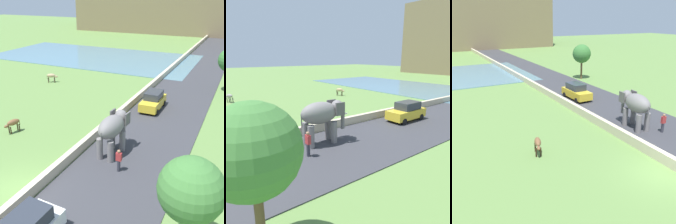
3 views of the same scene
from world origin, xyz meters
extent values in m
plane|color=#608442|center=(0.00, 0.00, 0.00)|extent=(220.00, 220.00, 0.00)
cube|color=#38383D|center=(5.00, 20.00, 0.03)|extent=(7.00, 120.00, 0.06)
cube|color=beige|center=(1.20, 18.00, 0.36)|extent=(0.40, 110.00, 0.73)
cube|color=slate|center=(-14.00, 35.16, 0.04)|extent=(36.00, 18.00, 0.08)
ellipsoid|color=slate|center=(3.42, 5.94, 2.24)|extent=(1.59, 2.79, 1.50)
cylinder|color=slate|center=(3.07, 6.84, 0.80)|extent=(0.44, 0.44, 1.60)
cylinder|color=slate|center=(3.91, 6.78, 0.80)|extent=(0.44, 0.44, 1.60)
cylinder|color=slate|center=(2.94, 5.09, 0.80)|extent=(0.44, 0.44, 1.60)
cylinder|color=slate|center=(3.78, 5.03, 0.80)|extent=(0.44, 0.44, 1.60)
ellipsoid|color=slate|center=(3.53, 7.35, 2.42)|extent=(1.06, 0.97, 1.10)
cube|color=#575454|center=(2.92, 7.26, 2.46)|extent=(0.17, 0.71, 0.90)
cube|color=#575454|center=(4.12, 7.17, 2.46)|extent=(0.17, 0.71, 0.90)
cylinder|color=slate|center=(3.56, 7.82, 1.54)|extent=(0.28, 0.28, 1.50)
cone|color=silver|center=(3.34, 7.77, 1.99)|extent=(0.16, 0.57, 0.17)
cone|color=silver|center=(3.77, 7.74, 1.99)|extent=(0.16, 0.57, 0.17)
cylinder|color=#575454|center=(3.33, 4.62, 1.89)|extent=(0.08, 0.08, 0.90)
cylinder|color=#33333D|center=(4.75, 4.26, 0.42)|extent=(0.22, 0.22, 0.85)
cube|color=#B73333|center=(4.75, 4.26, 1.13)|extent=(0.36, 0.22, 0.56)
sphere|color=#997051|center=(4.75, 4.26, 1.52)|extent=(0.22, 0.22, 0.22)
cube|color=gold|center=(3.42, 15.50, 0.70)|extent=(1.75, 4.02, 0.80)
cube|color=#2D333D|center=(3.42, 15.70, 1.45)|extent=(1.47, 2.22, 0.70)
cylinder|color=black|center=(4.25, 14.21, 0.30)|extent=(0.19, 0.60, 0.60)
cylinder|color=black|center=(2.63, 14.19, 0.30)|extent=(0.19, 0.60, 0.60)
cylinder|color=black|center=(4.22, 16.81, 0.30)|extent=(0.19, 0.60, 0.60)
cylinder|color=black|center=(2.60, 16.79, 0.30)|extent=(0.19, 0.60, 0.60)
cube|color=#2D333D|center=(3.43, -2.88, 1.45)|extent=(1.53, 2.25, 0.70)
cylinder|color=black|center=(2.67, -1.75, 0.30)|extent=(0.20, 0.61, 0.60)
ellipsoid|color=tan|center=(-11.24, 18.76, 0.90)|extent=(1.18, 0.90, 0.50)
cylinder|color=#493D2C|center=(-10.97, 19.07, 0.33)|extent=(0.10, 0.10, 0.65)
cylinder|color=#493D2C|center=(-10.83, 18.80, 0.33)|extent=(0.10, 0.10, 0.65)
cylinder|color=#493D2C|center=(-11.65, 18.71, 0.33)|extent=(0.10, 0.10, 0.65)
cylinder|color=#493D2C|center=(-11.51, 18.44, 0.33)|extent=(0.10, 0.10, 0.65)
ellipsoid|color=tan|center=(-10.68, 19.05, 0.75)|extent=(0.47, 0.40, 0.26)
cone|color=beige|center=(-10.72, 19.13, 0.92)|extent=(0.04, 0.04, 0.12)
cone|color=beige|center=(-10.64, 18.97, 0.92)|extent=(0.04, 0.04, 0.12)
cylinder|color=#493D2C|center=(-11.72, 18.51, 0.70)|extent=(0.04, 0.04, 0.45)
ellipsoid|color=brown|center=(-5.41, 5.75, 0.90)|extent=(0.75, 1.18, 0.50)
cylinder|color=#302014|center=(-5.38, 5.33, 0.33)|extent=(0.10, 0.10, 0.65)
cylinder|color=#302014|center=(-5.67, 5.42, 0.33)|extent=(0.10, 0.10, 0.65)
cylinder|color=#302014|center=(-5.15, 6.07, 0.33)|extent=(0.10, 0.10, 0.65)
cylinder|color=#302014|center=(-5.44, 6.16, 0.33)|extent=(0.10, 0.10, 0.65)
ellipsoid|color=brown|center=(-5.60, 5.14, 0.75)|extent=(0.35, 0.45, 0.26)
cone|color=beige|center=(-5.52, 5.12, 0.92)|extent=(0.04, 0.04, 0.12)
cone|color=beige|center=(-5.69, 5.17, 0.92)|extent=(0.04, 0.04, 0.12)
cylinder|color=#302014|center=(-5.25, 6.26, 0.70)|extent=(0.04, 0.04, 0.45)
sphere|color=#427A38|center=(9.87, -0.21, 3.47)|extent=(2.75, 2.75, 2.75)
camera|label=1|loc=(10.97, -9.91, 10.72)|focal=45.53mm
camera|label=2|loc=(15.70, -1.68, 5.96)|focal=35.38mm
camera|label=3|loc=(-11.42, -9.24, 8.80)|focal=42.54mm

